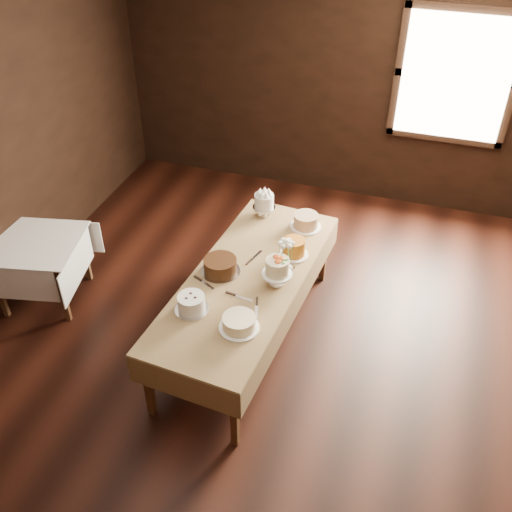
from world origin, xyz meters
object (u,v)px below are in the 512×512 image
(cake_meringue, at_px, (264,205))
(cake_swirl, at_px, (191,304))
(cake_flowers, at_px, (277,273))
(cake_server_a, at_px, (244,298))
(cake_chocolate, at_px, (220,266))
(cake_server_d, at_px, (286,267))
(side_table, at_px, (37,249))
(cake_server_b, at_px, (256,312))
(cake_server_c, at_px, (257,255))
(flower_vase, at_px, (285,268))
(cake_speckled, at_px, (306,221))
(cake_caramel, at_px, (294,248))
(cake_cream, at_px, (239,323))
(cake_server_e, at_px, (208,285))
(display_table, at_px, (247,282))

(cake_meringue, xyz_separation_m, cake_swirl, (-0.14, -1.46, -0.04))
(cake_flowers, distance_m, cake_server_a, 0.34)
(cake_chocolate, relative_size, cake_server_d, 1.42)
(side_table, height_order, cake_server_b, cake_server_b)
(cake_server_c, height_order, flower_vase, flower_vase)
(cake_server_d, distance_m, flower_vase, 0.12)
(cake_server_b, height_order, cake_server_d, same)
(cake_speckled, relative_size, cake_server_c, 1.23)
(cake_speckled, relative_size, cake_caramel, 1.15)
(cake_cream, distance_m, cake_server_e, 0.57)
(cake_meringue, bearing_deg, cake_caramel, -50.18)
(cake_caramel, height_order, cake_server_d, cake_caramel)
(cake_swirl, bearing_deg, flower_vase, 48.49)
(cake_swirl, distance_m, cake_server_b, 0.51)
(cake_speckled, distance_m, cake_cream, 1.47)
(side_table, distance_m, cake_flowers, 2.32)
(cake_swirl, bearing_deg, cake_server_c, 72.21)
(cake_cream, xyz_separation_m, cake_server_e, (-0.41, 0.39, -0.05))
(cake_chocolate, bearing_deg, display_table, 1.35)
(display_table, relative_size, cake_flowers, 8.64)
(side_table, relative_size, flower_vase, 6.50)
(cake_cream, relative_size, flower_vase, 2.16)
(cake_swirl, distance_m, cake_cream, 0.43)
(cake_flowers, xyz_separation_m, cake_server_e, (-0.54, -0.20, -0.11))
(cake_meringue, xyz_separation_m, cake_server_a, (0.21, -1.21, -0.10))
(cake_chocolate, height_order, flower_vase, flower_vase)
(cake_cream, height_order, cake_server_e, cake_cream)
(cake_flowers, distance_m, cake_server_d, 0.25)
(display_table, relative_size, cake_server_e, 9.88)
(cake_cream, bearing_deg, cake_meringue, 100.46)
(cake_caramel, relative_size, cake_server_b, 1.07)
(cake_meringue, relative_size, cake_server_b, 1.04)
(cake_cream, xyz_separation_m, cake_server_b, (0.07, 0.21, -0.05))
(cake_swirl, xyz_separation_m, cake_server_b, (0.49, 0.13, -0.06))
(cake_server_a, distance_m, cake_server_b, 0.19)
(cake_server_b, relative_size, cake_server_e, 1.00)
(cake_server_a, relative_size, cake_server_d, 1.00)
(cake_cream, bearing_deg, cake_server_b, 71.71)
(cake_meringue, relative_size, cake_chocolate, 0.73)
(cake_cream, bearing_deg, cake_swirl, 169.70)
(cake_caramel, distance_m, cake_cream, 1.02)
(cake_caramel, bearing_deg, cake_server_a, -108.72)
(display_table, height_order, cake_server_a, cake_server_a)
(cake_flowers, bearing_deg, side_table, -178.44)
(side_table, height_order, cake_server_d, cake_server_d)
(side_table, distance_m, cake_server_e, 1.78)
(cake_server_a, xyz_separation_m, cake_server_c, (-0.08, 0.58, 0.00))
(cake_cream, relative_size, cake_server_d, 1.30)
(side_table, distance_m, cake_swirl, 1.83)
(cake_flowers, bearing_deg, cake_server_c, 131.07)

